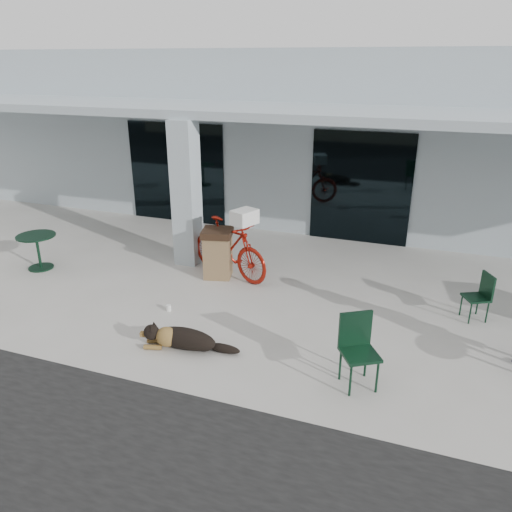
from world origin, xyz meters
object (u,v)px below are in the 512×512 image
at_px(trash_receptacle, 218,253).
at_px(bicycle, 229,248).
at_px(dog, 185,337).
at_px(cafe_chair_far_a, 360,353).
at_px(cafe_table_near, 39,252).
at_px(cafe_chair_far_b, 476,297).

bearing_deg(trash_receptacle, bicycle, 25.58).
bearing_deg(bicycle, dog, -148.53).
height_order(dog, cafe_chair_far_a, cafe_chair_far_a).
xyz_separation_m(bicycle, cafe_table_near, (-4.03, -1.04, -0.24)).
relative_size(bicycle, dog, 1.74).
xyz_separation_m(bicycle, trash_receptacle, (-0.21, -0.10, -0.10)).
bearing_deg(trash_receptacle, cafe_table_near, -166.16).
xyz_separation_m(bicycle, cafe_chair_far_b, (4.75, -0.27, -0.19)).
xyz_separation_m(dog, cafe_table_near, (-4.49, 1.82, 0.18)).
bearing_deg(cafe_chair_far_a, bicycle, 105.69).
bearing_deg(trash_receptacle, dog, -76.38).
bearing_deg(dog, cafe_table_near, 142.39).
bearing_deg(trash_receptacle, cafe_chair_far_b, -2.01).
distance_m(bicycle, cafe_chair_far_b, 4.76).
xyz_separation_m(bicycle, cafe_chair_far_a, (3.16, -2.90, -0.09)).
bearing_deg(cafe_chair_far_b, trash_receptacle, -119.09).
height_order(cafe_table_near, cafe_chair_far_a, cafe_chair_far_a).
bearing_deg(cafe_chair_far_b, bicycle, -120.38).
bearing_deg(cafe_chair_far_b, cafe_chair_far_a, -58.24).
distance_m(cafe_table_near, cafe_chair_far_a, 7.42).
height_order(cafe_chair_far_a, cafe_chair_far_b, cafe_chair_far_a).
distance_m(bicycle, cafe_table_near, 4.17).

